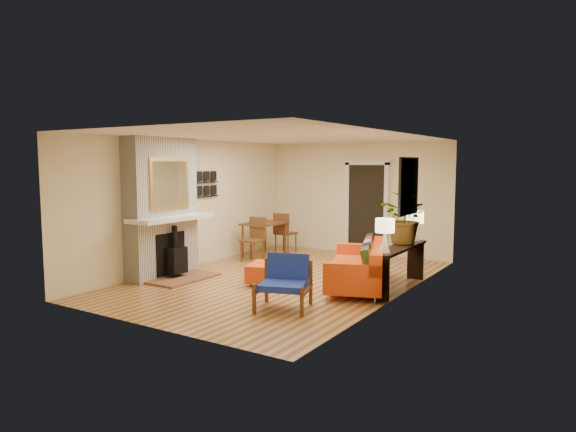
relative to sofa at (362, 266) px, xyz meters
The scene contains 10 objects.
room_shell 2.74m from the sofa, 110.16° to the left, with size 6.50×6.50×6.50m.
fireplace 3.80m from the sofa, 161.03° to the right, with size 1.09×1.68×2.60m.
sofa is the anchor object (origin of this frame).
ottoman 1.61m from the sofa, 156.67° to the right, with size 0.90×0.90×0.36m.
blue_chair 1.77m from the sofa, 105.34° to the right, with size 0.93×0.92×0.78m.
dining_table 3.40m from the sofa, 153.24° to the left, with size 0.73×1.76×0.95m.
console_table 0.66m from the sofa, 24.18° to the left, with size 0.34×1.85×0.72m.
lamp_near 1.00m from the sofa, 36.87° to the right, with size 0.30×0.30×0.54m.
lamp_far 1.37m from the sofa, 60.94° to the left, with size 0.30×0.30×0.54m.
houseplant 1.14m from the sofa, 44.95° to the left, with size 0.83×0.72×0.92m, color #1E5919.
Camera 1 is at (5.05, -7.78, 2.14)m, focal length 32.00 mm.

